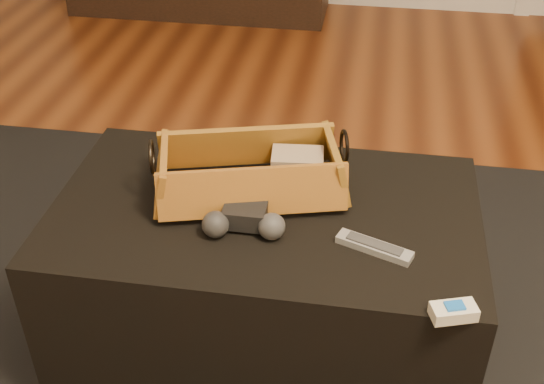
# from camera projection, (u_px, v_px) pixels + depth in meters

# --- Properties ---
(floor) EXTENTS (5.00, 5.50, 0.01)m
(floor) POSITION_uv_depth(u_px,v_px,m) (322.00, 373.00, 1.75)
(floor) COLOR brown
(floor) RESTS_ON ground
(area_rug) EXTENTS (2.60, 2.00, 0.01)m
(area_rug) POSITION_uv_depth(u_px,v_px,m) (263.00, 348.00, 1.80)
(area_rug) COLOR black
(area_rug) RESTS_ON floor
(ottoman) EXTENTS (1.00, 0.60, 0.42)m
(ottoman) POSITION_uv_depth(u_px,v_px,m) (265.00, 274.00, 1.72)
(ottoman) COLOR black
(ottoman) RESTS_ON area_rug
(tv_remote) EXTENTS (0.24, 0.14, 0.02)m
(tv_remote) POSITION_uv_depth(u_px,v_px,m) (241.00, 188.00, 1.61)
(tv_remote) COLOR black
(tv_remote) RESTS_ON wicker_basket
(cloth_bundle) EXTENTS (0.13, 0.10, 0.07)m
(cloth_bundle) POSITION_uv_depth(u_px,v_px,m) (297.00, 165.00, 1.65)
(cloth_bundle) COLOR tan
(cloth_bundle) RESTS_ON wicker_basket
(wicker_basket) EXTENTS (0.49, 0.34, 0.16)m
(wicker_basket) POSITION_uv_depth(u_px,v_px,m) (250.00, 175.00, 1.61)
(wicker_basket) COLOR #AA6026
(wicker_basket) RESTS_ON ottoman
(game_controller) EXTENTS (0.19, 0.11, 0.06)m
(game_controller) POSITION_uv_depth(u_px,v_px,m) (244.00, 221.00, 1.50)
(game_controller) COLOR black
(game_controller) RESTS_ON ottoman
(silver_remote) EXTENTS (0.17, 0.10, 0.02)m
(silver_remote) POSITION_uv_depth(u_px,v_px,m) (374.00, 247.00, 1.46)
(silver_remote) COLOR gray
(silver_remote) RESTS_ON ottoman
(cream_gadget) EXTENTS (0.10, 0.07, 0.03)m
(cream_gadget) POSITION_uv_depth(u_px,v_px,m) (454.00, 311.00, 1.30)
(cream_gadget) COLOR beige
(cream_gadget) RESTS_ON ottoman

